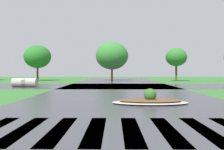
# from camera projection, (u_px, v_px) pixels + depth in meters

# --- Properties ---
(asphalt_roadway) EXTENTS (10.30, 80.00, 0.01)m
(asphalt_roadway) POSITION_uv_depth(u_px,v_px,m) (123.00, 102.00, 12.53)
(asphalt_roadway) COLOR #35353A
(asphalt_roadway) RESTS_ON ground
(asphalt_cross_road) EXTENTS (90.00, 9.27, 0.01)m
(asphalt_cross_road) POSITION_uv_depth(u_px,v_px,m) (119.00, 86.00, 25.61)
(asphalt_cross_road) COLOR #35353A
(asphalt_cross_road) RESTS_ON ground
(crosswalk_stripes) EXTENTS (7.65, 3.36, 0.01)m
(crosswalk_stripes) POSITION_uv_depth(u_px,v_px,m) (131.00, 130.00, 6.70)
(crosswalk_stripes) COLOR white
(crosswalk_stripes) RESTS_ON ground
(median_island) EXTENTS (3.41, 1.83, 0.68)m
(median_island) POSITION_uv_depth(u_px,v_px,m) (150.00, 101.00, 12.00)
(median_island) COLOR #9E9B93
(median_island) RESTS_ON ground
(drainage_pipe_stack) EXTENTS (2.24, 0.94, 0.81)m
(drainage_pipe_stack) POSITION_uv_depth(u_px,v_px,m) (25.00, 83.00, 23.99)
(drainage_pipe_stack) COLOR #9E9B93
(drainage_pipe_stack) RESTS_ON ground
(background_treeline) EXTENTS (42.75, 5.37, 6.33)m
(background_treeline) POSITION_uv_depth(u_px,v_px,m) (84.00, 55.00, 39.08)
(background_treeline) COLOR #4C3823
(background_treeline) RESTS_ON ground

